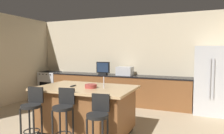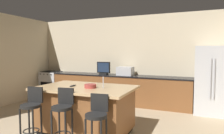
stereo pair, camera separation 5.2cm
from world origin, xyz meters
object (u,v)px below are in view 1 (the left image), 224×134
Objects in this scene: bar_stool_center at (64,113)px; kitchen_island at (86,109)px; tv_monitor at (103,69)px; bar_stool_left at (32,111)px; fruit_bowl at (91,86)px; bar_stool_right at (98,120)px; range_oven at (51,84)px; refrigerator at (211,80)px; microwave at (125,71)px; tv_remote at (73,86)px.

kitchen_island is at bearing 80.73° from bar_stool_center.
kitchen_island is 4.24× the size of tv_monitor.
bar_stool_left is 1.12m from fruit_bowl.
bar_stool_right is 4.20× the size of fruit_bowl.
bar_stool_center is (2.88, -3.18, 0.15)m from range_oven.
bar_stool_left is at bearing -135.49° from fruit_bowl.
bar_stool_center is (-2.40, -3.11, -0.28)m from refrigerator.
refrigerator is 4.39m from bar_stool_left.
kitchen_island is 3.40m from refrigerator.
refrigerator reaches higher than microwave.
bar_stool_left is 0.99× the size of bar_stool_center.
bar_stool_left is at bearing 176.19° from bar_stool_right.
tv_remote is (-0.25, -2.49, -0.10)m from microwave.
kitchen_island is 0.52m from fruit_bowl.
bar_stool_left is at bearing -87.49° from tv_monitor.
microwave is 2.53m from fruit_bowl.
tv_monitor is at bearing 107.26° from kitchen_island.
tv_monitor is at bearing 81.72° from bar_stool_left.
bar_stool_right is at bearing -119.15° from refrigerator.
range_oven is 3.64m from tv_remote.
microwave is at bearing 93.96° from fruit_bowl.
tv_monitor reaches higher than bar_stool_right.
microwave reaches higher than bar_stool_center.
refrigerator is 1.78× the size of bar_stool_left.
kitchen_island is at bearing -135.23° from refrigerator.
refrigerator reaches higher than bar_stool_right.
tv_monitor is at bearing 107.16° from bar_stool_right.
tv_monitor is 3.48m from bar_stool_right.
refrigerator is 3.32m from fruit_bowl.
refrigerator reaches higher than bar_stool_center.
tv_monitor reaches higher than bar_stool_left.
bar_stool_center is at bearing -127.68° from refrigerator.
bar_stool_left is at bearing -55.05° from range_oven.
refrigerator is 3.71× the size of microwave.
tv_monitor is 3.25m from bar_stool_left.
bar_stool_left reaches higher than range_oven.
bar_stool_right is (0.67, -3.20, -0.46)m from microwave.
range_oven is (-2.88, 2.44, -0.02)m from kitchen_island.
fruit_bowl is (3.04, -2.52, 0.51)m from range_oven.
kitchen_island is 1.89× the size of bar_stool_center.
kitchen_island is 1.98× the size of bar_stool_right.
fruit_bowl is (0.16, 0.66, 0.36)m from bar_stool_center.
tv_remote is at bearing -169.88° from kitchen_island.
bar_stool_center is 5.93× the size of tv_remote.
bar_stool_center is at bearing -73.80° from tv_remote.
range_oven is 5.45× the size of tv_remote.
bar_stool_center reaches higher than fruit_bowl.
tv_remote reaches higher than kitchen_island.
bar_stool_right reaches higher than kitchen_island.
bar_stool_right reaches higher than range_oven.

